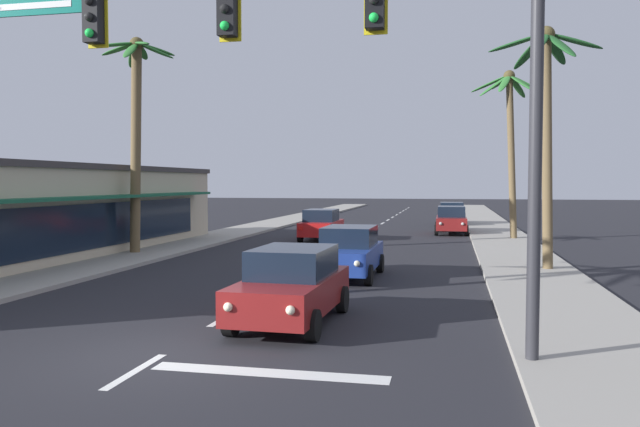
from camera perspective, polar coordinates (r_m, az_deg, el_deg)
The scene contains 13 objects.
ground_plane at distance 11.96m, azimuth -14.23°, elevation -12.43°, with size 220.00×220.00×0.00m, color #232328.
sidewalk_right at distance 30.63m, azimuth 16.84°, elevation -3.01°, with size 3.20×110.00×0.14m, color #9E998E.
sidewalk_left at distance 33.13m, azimuth -11.16°, elevation -2.51°, with size 3.20×110.00×0.14m, color #9E998E.
lane_markings at distance 30.25m, azimuth 2.93°, elevation -3.09°, with size 4.28×87.21×0.01m.
traffic_signal_mast at distance 11.46m, azimuth 0.47°, elevation 15.01°, with size 10.92×0.41×7.62m.
sedan_lead_at_stop_bar at distance 14.01m, azimuth -2.58°, elevation -6.52°, with size 2.06×4.50×1.68m.
sedan_third_in_queue at distance 20.63m, azimuth 2.66°, elevation -3.50°, with size 1.99×4.47×1.68m.
sedan_oncoming_far at distance 33.87m, azimuth 0.15°, elevation -1.01°, with size 1.96×4.46×1.68m.
sedan_parked_nearest_kerb at distance 46.43m, azimuth 11.90°, elevation -0.02°, with size 2.06×4.49×1.68m.
sedan_parked_mid_kerb at distance 38.89m, azimuth 11.87°, elevation -0.57°, with size 1.98×4.46×1.68m.
palm_left_second at distance 28.01m, azimuth -16.40°, elevation 8.76°, with size 3.22×3.12×9.27m.
palm_right_second at distance 23.21m, azimuth 19.94°, elevation 9.54°, with size 3.87×3.47×8.49m.
palm_right_third at distance 35.23m, azimuth 16.91°, elevation 8.00°, with size 3.93×3.89×9.11m.
Camera 1 is at (5.10, -10.36, 3.14)m, focal length 35.12 mm.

